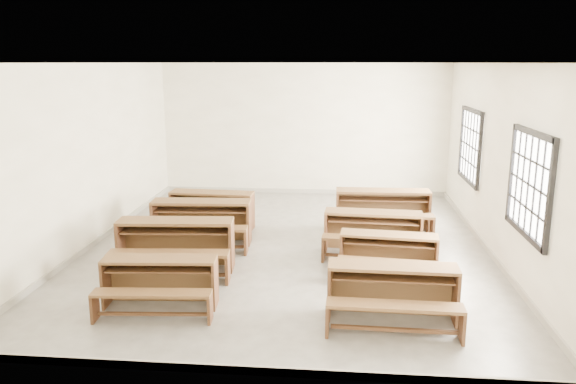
# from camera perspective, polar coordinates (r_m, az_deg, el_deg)

# --- Properties ---
(room) EXTENTS (8.50, 8.50, 3.20)m
(room) POSITION_cam_1_polar(r_m,az_deg,el_deg) (9.59, 0.54, 6.66)
(room) COLOR gray
(room) RESTS_ON ground
(desk_set_0) EXTENTS (1.56, 0.89, 0.68)m
(desk_set_0) POSITION_cam_1_polar(r_m,az_deg,el_deg) (7.73, -12.94, -8.65)
(desk_set_0) COLOR brown
(desk_set_0) RESTS_ON ground
(desk_set_1) EXTENTS (1.86, 1.07, 0.81)m
(desk_set_1) POSITION_cam_1_polar(r_m,az_deg,el_deg) (8.98, -11.39, -4.96)
(desk_set_1) COLOR brown
(desk_set_1) RESTS_ON ground
(desk_set_2) EXTENTS (1.82, 1.02, 0.79)m
(desk_set_2) POSITION_cam_1_polar(r_m,az_deg,el_deg) (10.19, -8.83, -2.75)
(desk_set_2) COLOR brown
(desk_set_2) RESTS_ON ground
(desk_set_3) EXTENTS (1.68, 0.95, 0.74)m
(desk_set_3) POSITION_cam_1_polar(r_m,az_deg,el_deg) (11.11, -7.79, -1.58)
(desk_set_3) COLOR brown
(desk_set_3) RESTS_ON ground
(desk_set_4) EXTENTS (1.64, 0.88, 0.73)m
(desk_set_4) POSITION_cam_1_polar(r_m,az_deg,el_deg) (7.27, 10.56, -9.71)
(desk_set_4) COLOR brown
(desk_set_4) RESTS_ON ground
(desk_set_5) EXTENTS (1.54, 0.90, 0.66)m
(desk_set_5) POSITION_cam_1_polar(r_m,az_deg,el_deg) (8.73, 10.17, -6.03)
(desk_set_5) COLOR brown
(desk_set_5) RESTS_ON ground
(desk_set_6) EXTENTS (1.69, 0.96, 0.74)m
(desk_set_6) POSITION_cam_1_polar(r_m,az_deg,el_deg) (9.66, 8.61, -3.83)
(desk_set_6) COLOR brown
(desk_set_6) RESTS_ON ground
(desk_set_7) EXTENTS (1.81, 0.96, 0.81)m
(desk_set_7) POSITION_cam_1_polar(r_m,az_deg,el_deg) (10.98, 9.60, -1.58)
(desk_set_7) COLOR brown
(desk_set_7) RESTS_ON ground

